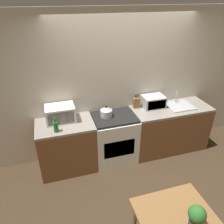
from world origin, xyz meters
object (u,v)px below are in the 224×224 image
Objects in this scene: bottle at (56,126)px; stove_range at (114,138)px; kettle at (106,112)px; microwave at (60,114)px; toaster_oven at (153,102)px.

stove_range is at bearing 10.68° from bottle.
microwave is at bearing 174.42° from kettle.
bottle is at bearing -164.75° from kettle.
microwave reaches higher than stove_range.
toaster_oven reaches higher than kettle.
bottle is at bearing -107.53° from microwave.
kettle is at bearing 15.25° from bottle.
toaster_oven is (0.79, 0.14, 0.56)m from stove_range.
toaster_oven is at bearing 0.51° from microwave.
kettle is at bearing -174.47° from toaster_oven.
microwave is at bearing -179.49° from toaster_oven.
bottle is 0.59× the size of toaster_oven.
stove_range is at bearing -170.21° from toaster_oven.
kettle is 0.51× the size of toaster_oven.
kettle is 0.44× the size of microwave.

